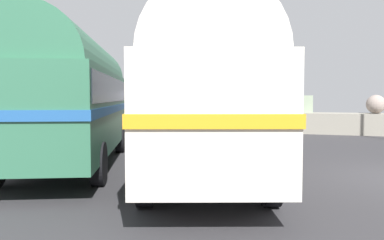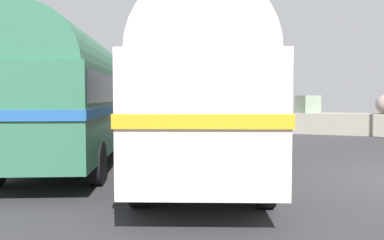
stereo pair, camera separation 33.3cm
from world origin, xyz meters
TOP-DOWN VIEW (x-y plane):
  - breakwater at (-0.55, 11.80)m, footprint 31.36×1.80m
  - vintage_coach at (-4.98, -1.21)m, footprint 5.09×8.89m
  - second_coach at (-8.91, -0.91)m, footprint 5.65×8.82m

SIDE VIEW (x-z plane):
  - breakwater at x=-0.55m, z-range -0.53..1.91m
  - vintage_coach at x=-4.98m, z-range 0.20..3.90m
  - second_coach at x=-8.91m, z-range 0.20..3.90m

